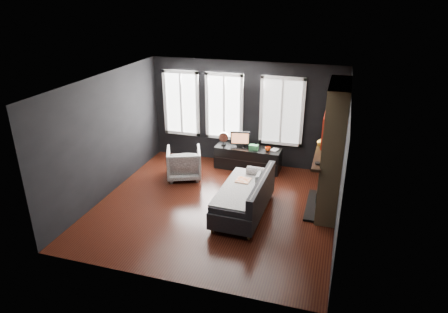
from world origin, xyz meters
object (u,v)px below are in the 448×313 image
(book, at_px, (272,145))
(mug, at_px, (268,148))
(sofa, at_px, (244,195))
(media_console, at_px, (248,158))
(armchair, at_px, (184,162))
(monitor, at_px, (240,138))
(mantel_vase, at_px, (322,142))

(book, bearing_deg, mug, -121.12)
(sofa, relative_size, media_console, 1.17)
(mug, height_order, book, book)
(armchair, distance_m, book, 2.24)
(monitor, bearing_deg, mug, -18.35)
(sofa, height_order, media_console, sofa)
(media_console, bearing_deg, mug, -4.74)
(sofa, distance_m, monitor, 2.36)
(sofa, distance_m, armchair, 2.20)
(armchair, bearing_deg, book, -175.11)
(media_console, relative_size, monitor, 3.33)
(monitor, bearing_deg, armchair, -149.75)
(media_console, bearing_deg, monitor, 172.56)
(sofa, relative_size, monitor, 3.90)
(media_console, height_order, mantel_vase, mantel_vase)
(book, relative_size, mantel_vase, 1.04)
(armchair, relative_size, monitor, 1.64)
(armchair, xyz_separation_m, book, (1.98, 1.02, 0.27))
(mug, bearing_deg, book, 58.88)
(monitor, distance_m, book, 0.83)
(sofa, height_order, book, sofa)
(monitor, bearing_deg, sofa, -83.99)
(sofa, distance_m, mug, 2.14)
(armchair, height_order, monitor, monitor)
(monitor, bearing_deg, media_console, -20.22)
(sofa, xyz_separation_m, monitor, (-0.67, 2.23, 0.38))
(armchair, height_order, mantel_vase, mantel_vase)
(sofa, height_order, mantel_vase, mantel_vase)
(mug, bearing_deg, media_console, 173.08)
(armchair, xyz_separation_m, monitor, (1.16, 1.00, 0.39))
(armchair, bearing_deg, mantel_vase, 156.02)
(mug, relative_size, mantel_vase, 0.65)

